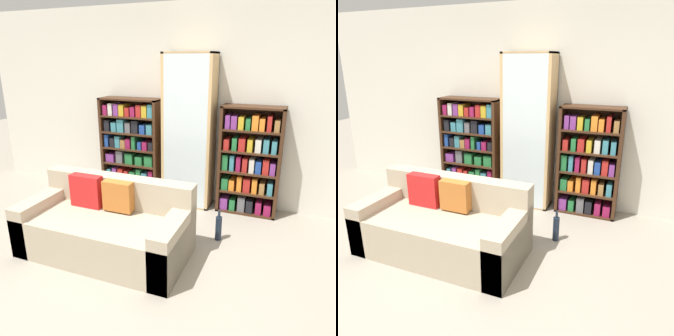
# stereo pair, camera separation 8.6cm
# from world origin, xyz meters

# --- Properties ---
(ground_plane) EXTENTS (16.00, 16.00, 0.00)m
(ground_plane) POSITION_xyz_m (0.00, 0.00, 0.00)
(ground_plane) COLOR gray
(wall_back) EXTENTS (6.73, 0.06, 2.70)m
(wall_back) POSITION_xyz_m (0.00, 2.26, 1.35)
(wall_back) COLOR silver
(wall_back) RESTS_ON ground
(couch) EXTENTS (1.75, 0.85, 0.79)m
(couch) POSITION_xyz_m (-0.32, 0.51, 0.28)
(couch) COLOR tan
(couch) RESTS_ON ground
(bookshelf_left) EXTENTS (0.90, 0.32, 1.46)m
(bookshelf_left) POSITION_xyz_m (-0.79, 2.06, 0.73)
(bookshelf_left) COLOR #3D2314
(bookshelf_left) RESTS_ON ground
(display_cabinet) EXTENTS (0.67, 0.36, 2.07)m
(display_cabinet) POSITION_xyz_m (0.10, 2.04, 1.03)
(display_cabinet) COLOR tan
(display_cabinet) RESTS_ON ground
(bookshelf_right) EXTENTS (0.79, 0.32, 1.43)m
(bookshelf_right) POSITION_xyz_m (0.93, 2.06, 0.69)
(bookshelf_right) COLOR #3D2314
(bookshelf_right) RESTS_ON ground
(wine_bottle) EXTENTS (0.07, 0.07, 0.36)m
(wine_bottle) POSITION_xyz_m (0.75, 1.18, 0.15)
(wine_bottle) COLOR #192333
(wine_bottle) RESTS_ON ground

